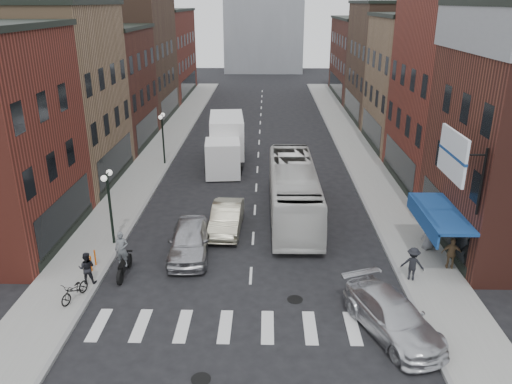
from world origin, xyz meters
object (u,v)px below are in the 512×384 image
billboard_sign (455,156)px  sedan_left_far (227,218)px  sedan_left_near (189,240)px  box_truck (226,143)px  ped_left_solo (87,268)px  ped_right_a (413,264)px  streetlamp_far (162,129)px  bike_rack (93,261)px  motorcycle_rider (123,256)px  ped_right_b (452,253)px  parked_bicycle (75,290)px  curb_car (393,316)px  streetlamp_near (109,195)px  ped_right_c (430,233)px  transit_bus (293,191)px

billboard_sign → sedan_left_far: bearing=151.5°
sedan_left_near → box_truck: bearing=84.3°
ped_left_solo → ped_right_a: (14.85, 0.65, 0.04)m
sedan_left_near → sedan_left_far: (1.67, 3.00, -0.07)m
streetlamp_far → ped_left_solo: 18.15m
bike_rack → motorcycle_rider: (1.61, -0.45, 0.52)m
billboard_sign → bike_rack: 17.14m
ped_left_solo → box_truck: bearing=-110.8°
bike_rack → box_truck: box_truck is taller
billboard_sign → ped_right_a: 5.31m
bike_rack → ped_right_b: (17.20, 0.38, 0.39)m
box_truck → sedan_left_far: bearing=-90.3°
billboard_sign → parked_bicycle: 17.12m
billboard_sign → ped_left_solo: (-15.99, -0.54, -5.22)m
streetlamp_far → sedan_left_near: streetlamp_far is taller
billboard_sign → bike_rack: bearing=177.2°
billboard_sign → motorcycle_rider: 15.44m
box_truck → ped_right_b: size_ratio=5.45×
bike_rack → billboard_sign: bearing=-2.8°
sedan_left_near → sedan_left_far: size_ratio=1.06×
box_truck → curb_car: (8.18, -21.35, -1.08)m
parked_bicycle → ped_left_solo: (0.10, 1.35, 0.32)m
bike_rack → curb_car: curb_car is taller
ped_left_solo → billboard_sign: bearing=176.2°
streetlamp_far → ped_right_b: bearing=-43.8°
streetlamp_near → bike_rack: 3.59m
streetlamp_near → ped_left_solo: 4.51m
streetlamp_far → ped_right_a: size_ratio=2.56×
sedan_left_far → ped_left_solo: bearing=-132.1°
box_truck → ped_right_c: bearing=-55.9°
billboard_sign → motorcycle_rider: bearing=178.6°
billboard_sign → ped_right_b: (1.01, 1.18, -5.19)m
streetlamp_near → ped_right_c: bearing=-1.0°
box_truck → sedan_left_far: 12.20m
motorcycle_rider → ped_right_a: (13.44, -0.25, -0.12)m
streetlamp_far → parked_bicycle: streetlamp_far is taller
streetlamp_far → parked_bicycle: 19.53m
ped_left_solo → ped_right_b: bearing=-179.9°
billboard_sign → curb_car: billboard_sign is taller
box_truck → ped_right_c: box_truck is taller
billboard_sign → curb_car: size_ratio=0.72×
ped_right_a → parked_bicycle: bearing=25.5°
sedan_left_far → ped_right_c: size_ratio=2.56×
ped_right_b → box_truck: bearing=-41.4°
sedan_left_far → curb_car: 11.70m
streetlamp_near → parked_bicycle: 5.87m
transit_bus → sedan_left_near: size_ratio=2.32×
motorcycle_rider → sedan_left_far: (4.47, 5.15, -0.31)m
transit_bus → parked_bicycle: transit_bus is taller
motorcycle_rider → parked_bicycle: 2.74m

